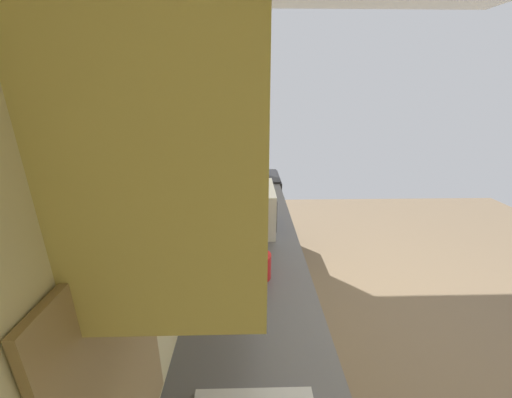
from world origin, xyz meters
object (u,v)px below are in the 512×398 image
Objects in this scene: microwave at (248,208)px; bowl at (253,190)px; kettle at (258,265)px; oven_range at (252,212)px.

bowl is at bearing -3.70° from microwave.
kettle is (-1.42, 0.00, 0.04)m from bowl.
kettle is (-2.01, -0.01, 0.52)m from oven_range.
oven_range reaches higher than kettle.
oven_range is 5.64× the size of kettle.
microwave reaches higher than bowl.
bowl is 1.42m from kettle.
microwave is 0.81m from bowl.
microwave is (-1.38, 0.04, 0.60)m from oven_range.
oven_range is 0.76m from bowl.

